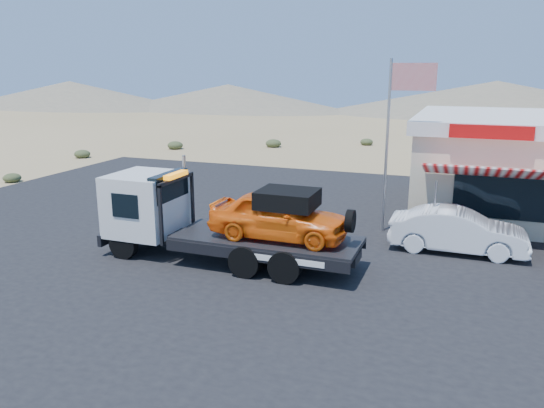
% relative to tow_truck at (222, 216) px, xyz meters
% --- Properties ---
extents(ground, '(120.00, 120.00, 0.00)m').
position_rel_tow_truck_xyz_m(ground, '(-0.62, 0.26, -1.41)').
color(ground, '#948054').
rests_on(ground, ground).
extents(asphalt_lot, '(32.00, 24.00, 0.02)m').
position_rel_tow_truck_xyz_m(asphalt_lot, '(1.38, 3.26, -1.40)').
color(asphalt_lot, black).
rests_on(asphalt_lot, ground).
extents(tow_truck, '(7.80, 2.31, 2.61)m').
position_rel_tow_truck_xyz_m(tow_truck, '(0.00, 0.00, 0.00)').
color(tow_truck, black).
rests_on(tow_truck, asphalt_lot).
extents(white_sedan, '(4.21, 1.49, 1.38)m').
position_rel_tow_truck_xyz_m(white_sedan, '(6.65, 3.31, -0.69)').
color(white_sedan, white).
rests_on(white_sedan, asphalt_lot).
extents(flagpole, '(1.55, 0.10, 6.00)m').
position_rel_tow_truck_xyz_m(flagpole, '(4.31, 4.76, 2.36)').
color(flagpole, '#99999E').
rests_on(flagpole, asphalt_lot).
extents(desert_scrub, '(22.27, 33.83, 0.66)m').
position_rel_tow_truck_xyz_m(desert_scrub, '(-13.43, 10.56, -1.12)').
color(desert_scrub, '#2F3A1F').
rests_on(desert_scrub, ground).
extents(distant_hills, '(126.00, 48.00, 4.20)m').
position_rel_tow_truck_xyz_m(distant_hills, '(-10.39, 55.40, 0.48)').
color(distant_hills, '#726B59').
rests_on(distant_hills, ground).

